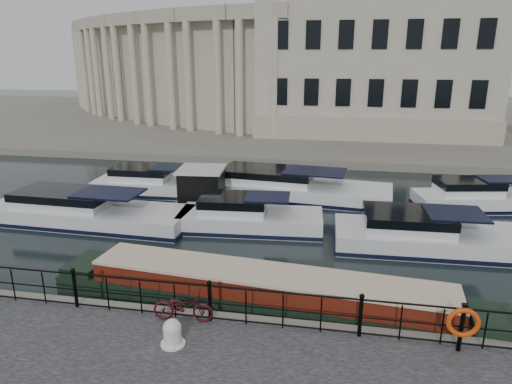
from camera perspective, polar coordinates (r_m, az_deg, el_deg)
ground_plane at (r=15.22m, az=-3.29°, el=-12.97°), size 160.00×160.00×0.00m
far_bank at (r=52.42m, az=6.82°, el=8.74°), size 120.00×42.00×0.55m
railing at (r=12.74m, az=-5.81°, el=-13.19°), size 24.14×0.14×1.22m
civic_building at (r=47.71m, az=5.51°, el=16.15°), size 53.55×31.84×16.85m
bicycle at (r=12.93m, az=-9.11°, el=-13.93°), size 1.70×0.69×0.87m
mooring_bollard at (r=12.11m, az=-10.41°, el=-16.94°), size 0.63×0.63×0.70m
life_ring_post at (r=12.45m, az=24.46°, el=-14.70°), size 0.79×0.21×1.29m
narrowboat at (r=14.48m, az=1.37°, el=-12.95°), size 14.07×3.20×1.52m
harbour_hut at (r=23.23m, az=-6.75°, el=0.20°), size 3.27×2.80×2.19m
cabin_cruisers at (r=22.50m, az=1.02°, el=-1.80°), size 26.99×9.59×1.99m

